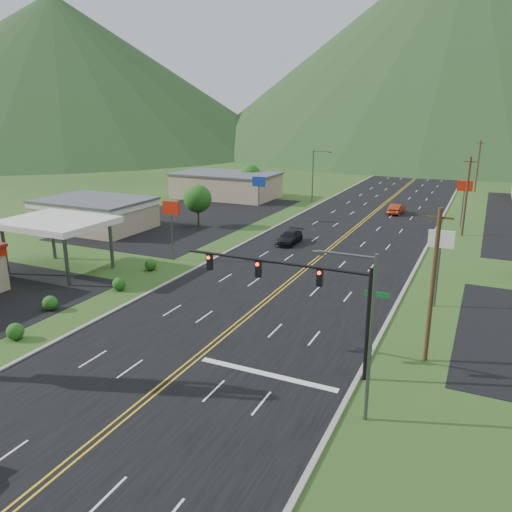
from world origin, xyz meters
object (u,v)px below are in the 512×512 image
at_px(car_red_far, 397,209).
at_px(streetlight_west, 315,172).
at_px(traffic_signal, 303,286).
at_px(car_dark_mid, 290,238).
at_px(streetlight_east, 365,327).
at_px(gas_canopy, 56,224).

bearing_deg(car_red_far, streetlight_west, -11.78).
relative_size(traffic_signal, car_dark_mid, 2.58).
xyz_separation_m(streetlight_east, gas_canopy, (-33.18, 12.00, -0.31)).
bearing_deg(traffic_signal, streetlight_east, -40.39).
bearing_deg(streetlight_west, car_dark_mid, -76.99).
xyz_separation_m(gas_canopy, car_dark_mid, (16.88, 19.63, -4.14)).
height_order(traffic_signal, streetlight_east, streetlight_east).
relative_size(car_dark_mid, car_red_far, 1.07).
height_order(traffic_signal, car_dark_mid, traffic_signal).
bearing_deg(streetlight_east, traffic_signal, 139.61).
xyz_separation_m(streetlight_west, gas_canopy, (-10.32, -48.00, -0.31)).
relative_size(streetlight_east, gas_canopy, 0.90).
height_order(streetlight_east, streetlight_west, same).
relative_size(traffic_signal, streetlight_east, 1.46).
height_order(traffic_signal, gas_canopy, traffic_signal).
bearing_deg(traffic_signal, car_dark_mid, 112.78).
distance_m(streetlight_west, car_red_far, 16.31).
height_order(streetlight_west, gas_canopy, streetlight_west).
bearing_deg(gas_canopy, traffic_signal, -15.70).
distance_m(traffic_signal, car_red_far, 51.79).
distance_m(traffic_signal, gas_canopy, 29.59).
relative_size(traffic_signal, streetlight_west, 1.46).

